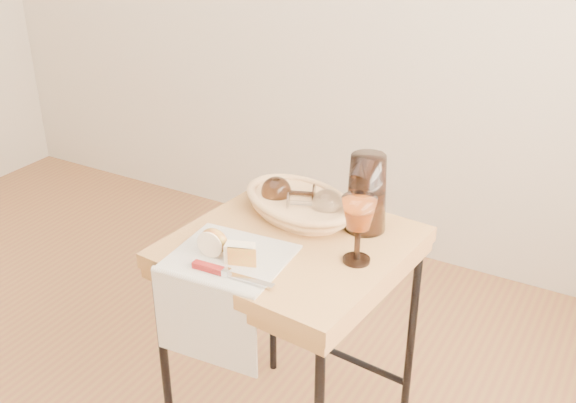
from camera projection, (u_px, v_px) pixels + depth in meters
The scene contains 10 objects.
side_table at pixel (292, 350), 1.91m from camera, with size 0.56×0.56×0.71m, color brown, non-canonical shape.
tea_towel at pixel (230, 257), 1.67m from camera, with size 0.28×0.25×0.01m, color silver.
bread_basket at pixel (299, 206), 1.87m from camera, with size 0.32×0.22×0.05m, color tan, non-canonical shape.
goblet_lying_a at pixel (292, 193), 1.88m from camera, with size 0.14×0.09×0.09m, color #3D2617, non-canonical shape.
goblet_lying_b at pixel (310, 203), 1.82m from camera, with size 0.14×0.08×0.08m, color white, non-canonical shape.
pitcher at pixel (367, 193), 1.76m from camera, with size 0.15×0.23×0.25m, color black, non-canonical shape.
wine_goblet at pixel (358, 230), 1.62m from camera, with size 0.09×0.09×0.18m, color white, non-canonical shape.
apple_half at pixel (214, 241), 1.67m from camera, with size 0.07×0.04×0.07m, color red.
apple_wedge at pixel (240, 253), 1.64m from camera, with size 0.07×0.04×0.05m, color #FFE6B9.
table_knife at pixel (229, 273), 1.59m from camera, with size 0.21×0.02×0.02m, color silver, non-canonical shape.
Camera 1 is at (1.35, -0.78, 1.58)m, focal length 42.32 mm.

